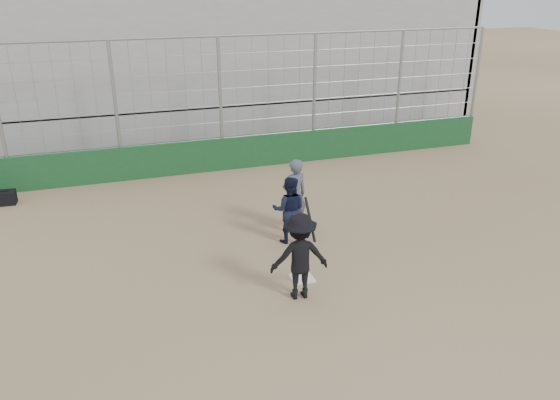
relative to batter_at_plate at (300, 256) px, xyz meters
name	(u,v)px	position (x,y,z in m)	size (l,w,h in m)	color
ground	(302,279)	(0.27, 0.56, -0.84)	(90.00, 90.00, 0.00)	brown
home_plate	(302,278)	(0.27, 0.56, -0.83)	(0.44, 0.44, 0.02)	white
backstop	(222,139)	(0.27, 7.56, 0.12)	(18.10, 0.25, 4.04)	#133C1D
bleachers	(190,53)	(0.27, 12.51, 2.08)	(20.25, 6.70, 6.98)	gray
batter_at_plate	(300,256)	(0.00, 0.00, 0.00)	(1.15, 0.81, 1.84)	black
catcher_crouched	(289,221)	(0.56, 2.18, -0.31)	(0.92, 0.82, 1.07)	black
umpire	(294,199)	(0.87, 2.70, -0.04)	(0.65, 0.43, 1.60)	#434B55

